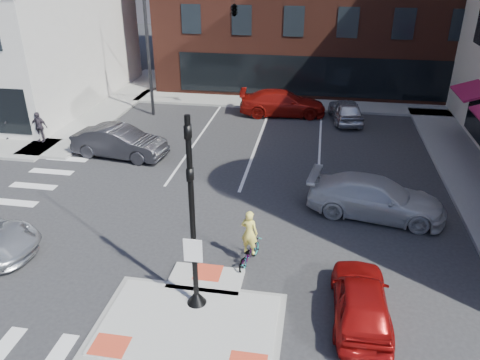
% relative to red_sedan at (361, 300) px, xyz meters
% --- Properties ---
extents(ground, '(120.00, 120.00, 0.00)m').
position_rel_red_sedan_xyz_m(ground, '(-4.87, -0.68, -0.68)').
color(ground, '#28282B').
rests_on(ground, ground).
extents(refuge_island, '(5.40, 4.65, 0.13)m').
position_rel_red_sedan_xyz_m(refuge_island, '(-4.87, -0.94, -0.63)').
color(refuge_island, gray).
rests_on(refuge_island, ground).
extents(sidewalk_nw, '(23.50, 20.50, 0.15)m').
position_rel_red_sedan_xyz_m(sidewalk_nw, '(-21.64, 14.60, -0.61)').
color(sidewalk_nw, gray).
rests_on(sidewalk_nw, ground).
extents(sidewalk_n, '(26.00, 3.00, 0.15)m').
position_rel_red_sedan_xyz_m(sidewalk_n, '(-1.87, 21.32, -0.61)').
color(sidewalk_n, gray).
rests_on(sidewalk_n, ground).
extents(signal_pole, '(0.60, 0.60, 5.98)m').
position_rel_red_sedan_xyz_m(signal_pole, '(-4.87, -0.29, 1.67)').
color(signal_pole, black).
rests_on(signal_pole, refuge_island).
extents(mast_arm_signal, '(6.10, 2.24, 8.00)m').
position_rel_red_sedan_xyz_m(mast_arm_signal, '(-8.35, 17.32, 5.52)').
color(mast_arm_signal, black).
rests_on(mast_arm_signal, ground).
extents(red_sedan, '(1.67, 4.04, 1.37)m').
position_rel_red_sedan_xyz_m(red_sedan, '(0.00, 0.00, 0.00)').
color(red_sedan, '#9C0F0E').
rests_on(red_sedan, ground).
extents(white_pickup, '(5.75, 3.06, 1.59)m').
position_rel_red_sedan_xyz_m(white_pickup, '(0.94, 6.32, 0.11)').
color(white_pickup, silver).
rests_on(white_pickup, ground).
extents(bg_car_dark, '(5.12, 2.32, 1.63)m').
position_rel_red_sedan_xyz_m(bg_car_dark, '(-11.73, 10.32, 0.13)').
color(bg_car_dark, '#25252A').
rests_on(bg_car_dark, ground).
extents(bg_car_silver, '(2.36, 4.46, 1.44)m').
position_rel_red_sedan_xyz_m(bg_car_silver, '(0.13, 18.17, 0.04)').
color(bg_car_silver, silver).
rests_on(bg_car_silver, ground).
extents(bg_car_red, '(5.81, 2.85, 1.63)m').
position_rel_red_sedan_xyz_m(bg_car_red, '(-3.95, 18.78, 0.13)').
color(bg_car_red, '#9C140E').
rests_on(bg_car_red, ground).
extents(cyclist, '(0.97, 1.71, 2.08)m').
position_rel_red_sedan_xyz_m(cyclist, '(-3.62, 2.12, 0.02)').
color(cyclist, '#3F3F44').
rests_on(cyclist, ground).
extents(pedestrian_a, '(1.15, 1.06, 1.91)m').
position_rel_red_sedan_xyz_m(pedestrian_a, '(-19.16, 11.32, 0.42)').
color(pedestrian_a, black).
rests_on(pedestrian_a, sidewalk_nw).
extents(pedestrian_b, '(1.01, 0.46, 1.70)m').
position_rel_red_sedan_xyz_m(pedestrian_b, '(-16.87, 11.32, 0.32)').
color(pedestrian_b, '#302A33').
rests_on(pedestrian_b, sidewalk_nw).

